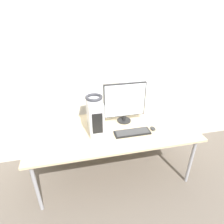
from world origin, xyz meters
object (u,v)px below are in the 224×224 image
headphones (94,97)px  keyboard (132,132)px  pc_tower (95,115)px  mouse (153,128)px  cell_phone (81,141)px  monitor_main (125,102)px

headphones → keyboard: (0.41, -0.18, -0.42)m
pc_tower → headphones: 0.22m
pc_tower → headphones: (0.00, 0.00, 0.22)m
mouse → cell_phone: size_ratio=0.60×
headphones → mouse: bearing=-13.4°
mouse → pc_tower: bearing=166.6°
keyboard → mouse: 0.27m
monitor_main → cell_phone: bearing=-151.5°
mouse → cell_phone: 0.88m
keyboard → cell_phone: (-0.61, -0.03, -0.01)m
mouse → cell_phone: bearing=-176.6°
headphones → keyboard: headphones is taller
pc_tower → monitor_main: size_ratio=0.79×
headphones → monitor_main: (0.39, 0.11, -0.15)m
cell_phone → headphones: bearing=43.6°
headphones → mouse: headphones is taller
headphones → keyboard: size_ratio=0.46×
keyboard → cell_phone: bearing=-177.2°
monitor_main → mouse: 0.48m
mouse → monitor_main: bearing=137.2°
pc_tower → monitor_main: bearing=15.1°
pc_tower → keyboard: 0.49m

